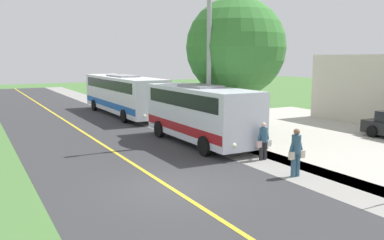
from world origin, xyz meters
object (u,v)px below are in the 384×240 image
object	(u,v)px
transit_bus_rear	(123,93)
shuttle_bus_front	(200,111)
pedestrian_waiting	(263,140)
tree_curbside	(236,48)
pedestrian_with_bags	(296,151)
street_light_pole	(207,56)

from	to	relation	value
transit_bus_rear	shuttle_bus_front	bearing A→B (deg)	89.74
shuttle_bus_front	transit_bus_rear	bearing A→B (deg)	-90.26
shuttle_bus_front	pedestrian_waiting	world-z (taller)	shuttle_bus_front
tree_curbside	pedestrian_with_bags	bearing A→B (deg)	70.44
shuttle_bus_front	tree_curbside	xyz separation A→B (m)	(-2.90, -1.11, 3.24)
pedestrian_with_bags	tree_curbside	world-z (taller)	tree_curbside
shuttle_bus_front	transit_bus_rear	xyz separation A→B (m)	(-0.05, -11.74, 0.03)
transit_bus_rear	pedestrian_with_bags	bearing A→B (deg)	90.19
tree_curbside	pedestrian_waiting	bearing A→B (deg)	67.02
pedestrian_waiting	tree_curbside	size ratio (longest dim) A/B	0.21
pedestrian_waiting	tree_curbside	bearing A→B (deg)	-112.98
shuttle_bus_front	street_light_pole	bearing A→B (deg)	-177.48
pedestrian_with_bags	street_light_pole	distance (m)	7.58
transit_bus_rear	street_light_pole	bearing A→B (deg)	91.59
street_light_pole	transit_bus_rear	bearing A→B (deg)	-88.41
transit_bus_rear	street_light_pole	size ratio (longest dim) A/B	1.48
pedestrian_with_bags	pedestrian_waiting	bearing A→B (deg)	-101.73
transit_bus_rear	street_light_pole	distance (m)	12.04
street_light_pole	shuttle_bus_front	bearing A→B (deg)	2.52
shuttle_bus_front	pedestrian_waiting	xyz separation A→B (m)	(-0.63, 4.25, -0.78)
pedestrian_waiting	tree_curbside	world-z (taller)	tree_curbside
transit_bus_rear	tree_curbside	world-z (taller)	tree_curbside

